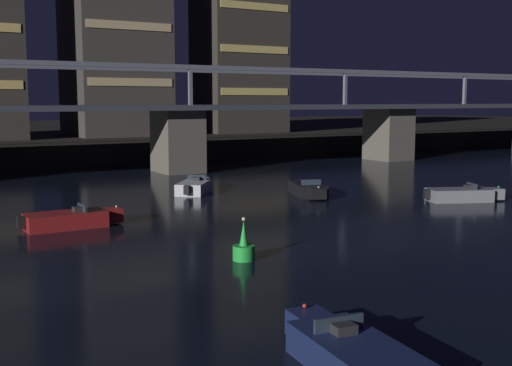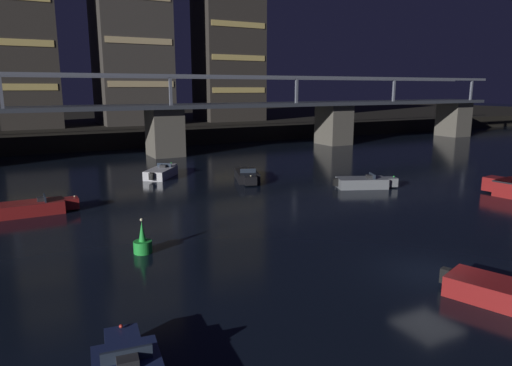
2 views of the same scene
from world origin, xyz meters
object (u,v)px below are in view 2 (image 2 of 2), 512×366
object	(u,v)px
speedboat_near_center	(162,172)
speedboat_mid_left	(364,183)
tower_central	(129,22)
speedboat_mid_center	(510,295)
tower_east_tall	(228,42)
tower_west_tall	(7,23)
speedboat_near_right	(35,208)
river_bridge	(164,120)
speedboat_far_left	(247,176)
channel_buoy	(143,243)

from	to	relation	value
speedboat_near_center	speedboat_mid_left	size ratio (longest dim) A/B	0.92
speedboat_near_center	tower_central	bearing A→B (deg)	80.60
speedboat_mid_center	tower_east_tall	bearing A→B (deg)	74.43
tower_west_tall	tower_central	distance (m)	17.20
speedboat_mid_left	speedboat_near_right	bearing A→B (deg)	171.32
tower_central	speedboat_near_center	size ratio (longest dim) A/B	6.86
river_bridge	tower_west_tall	xyz separation A→B (m)	(-15.30, 23.49, 12.71)
speedboat_near_center	speedboat_mid_left	bearing A→B (deg)	-42.40
speedboat_near_center	speedboat_far_left	world-z (taller)	same
tower_east_tall	channel_buoy	world-z (taller)	tower_east_tall
tower_west_tall	speedboat_mid_left	bearing A→B (deg)	-63.21
tower_central	speedboat_near_center	distance (m)	40.75
speedboat_far_left	channel_buoy	bearing A→B (deg)	-132.55
tower_east_tall	speedboat_mid_center	world-z (taller)	tower_east_tall
tower_east_tall	tower_west_tall	bearing A→B (deg)	179.31
tower_central	speedboat_far_left	world-z (taller)	tower_central
tower_east_tall	channel_buoy	distance (m)	63.62
speedboat_far_left	tower_west_tall	bearing A→B (deg)	112.68
speedboat_near_right	speedboat_mid_left	world-z (taller)	same
tower_central	tower_east_tall	xyz separation A→B (m)	(16.81, -0.46, -2.36)
river_bridge	speedboat_mid_left	world-z (taller)	river_bridge
tower_west_tall	river_bridge	bearing A→B (deg)	-56.92
river_bridge	speedboat_mid_center	bearing A→B (deg)	-89.73
tower_west_tall	speedboat_near_right	world-z (taller)	tower_west_tall
speedboat_near_center	channel_buoy	size ratio (longest dim) A/B	2.64
speedboat_near_right	channel_buoy	size ratio (longest dim) A/B	2.95
speedboat_near_center	speedboat_near_right	distance (m)	13.64
tower_central	speedboat_mid_center	bearing A→B (deg)	-91.43
tower_central	channel_buoy	bearing A→B (deg)	-102.68
speedboat_near_center	speedboat_far_left	size ratio (longest dim) A/B	0.91
speedboat_near_center	tower_west_tall	bearing A→B (deg)	107.14
tower_west_tall	speedboat_far_left	distance (m)	47.71
tower_west_tall	tower_east_tall	bearing A→B (deg)	-0.69
speedboat_near_center	tower_east_tall	bearing A→B (deg)	57.49
speedboat_far_left	channel_buoy	distance (m)	18.41
river_bridge	speedboat_mid_left	distance (m)	26.67
speedboat_near_right	speedboat_near_center	bearing A→B (deg)	38.08
river_bridge	channel_buoy	size ratio (longest dim) A/B	59.38
tower_central	speedboat_mid_left	distance (m)	51.93
river_bridge	channel_buoy	world-z (taller)	river_bridge
speedboat_far_left	speedboat_near_right	bearing A→B (deg)	-168.89
speedboat_near_right	tower_east_tall	bearing A→B (deg)	52.81
river_bridge	tower_central	size ratio (longest dim) A/B	3.27
speedboat_far_left	tower_central	bearing A→B (deg)	90.13
tower_west_tall	speedboat_far_left	world-z (taller)	tower_west_tall
speedboat_near_right	tower_west_tall	bearing A→B (deg)	90.54
tower_east_tall	speedboat_far_left	bearing A→B (deg)	-112.22
tower_central	speedboat_far_left	size ratio (longest dim) A/B	6.23
river_bridge	speedboat_near_right	bearing A→B (deg)	-125.13
channel_buoy	river_bridge	bearing A→B (deg)	71.53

